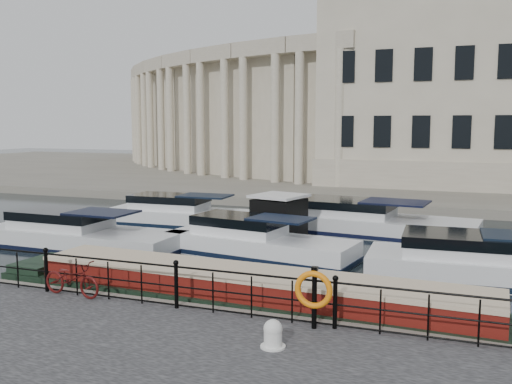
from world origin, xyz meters
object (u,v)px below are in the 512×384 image
at_px(mooring_bollard, 273,334).
at_px(harbour_hut, 279,221).
at_px(bicycle, 72,279).
at_px(life_ring_post, 314,291).
at_px(narrowboat, 251,302).

height_order(mooring_bollard, harbour_hut, harbour_hut).
bearing_deg(bicycle, mooring_bollard, -98.19).
distance_m(mooring_bollard, life_ring_post, 1.52).
distance_m(bicycle, mooring_bollard, 6.30).
xyz_separation_m(bicycle, narrowboat, (4.40, 1.77, -0.66)).
bearing_deg(harbour_hut, life_ring_post, -53.25).
height_order(bicycle, narrowboat, bicycle).
height_order(narrowboat, harbour_hut, harbour_hut).
distance_m(mooring_bollard, harbour_hut, 12.82).
height_order(mooring_bollard, narrowboat, narrowboat).
xyz_separation_m(life_ring_post, narrowboat, (-2.24, 1.90, -1.07)).
relative_size(bicycle, harbour_hut, 0.56).
bearing_deg(mooring_bollard, life_ring_post, 68.78).
bearing_deg(mooring_bollard, narrowboat, 118.49).
relative_size(bicycle, life_ring_post, 1.28).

